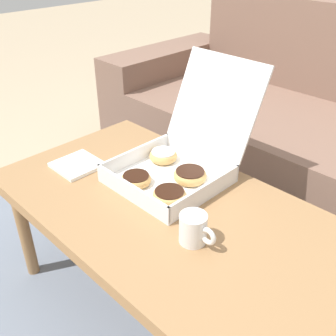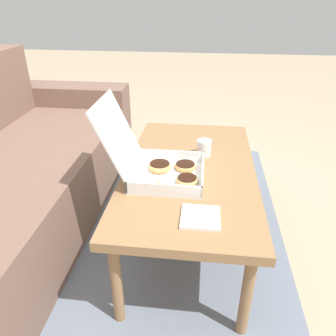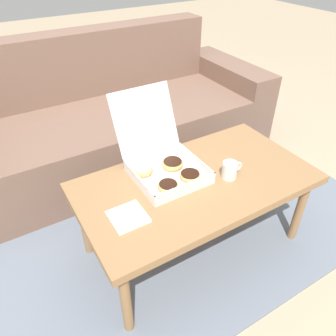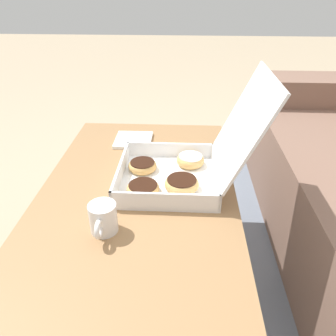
{
  "view_description": "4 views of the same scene",
  "coord_description": "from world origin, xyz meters",
  "px_view_note": "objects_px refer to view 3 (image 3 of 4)",
  "views": [
    {
      "loc": [
        0.65,
        -0.85,
        1.16
      ],
      "look_at": [
        -0.1,
        -0.1,
        0.51
      ],
      "focal_mm": 42.0,
      "sensor_mm": 36.0,
      "label": 1
    },
    {
      "loc": [
        -1.38,
        -0.25,
        1.21
      ],
      "look_at": [
        -0.1,
        -0.1,
        0.51
      ],
      "focal_mm": 35.0,
      "sensor_mm": 36.0,
      "label": 2
    },
    {
      "loc": [
        -0.75,
        -1.17,
        1.43
      ],
      "look_at": [
        -0.1,
        -0.1,
        0.51
      ],
      "focal_mm": 35.0,
      "sensor_mm": 36.0,
      "label": 3
    },
    {
      "loc": [
        0.8,
        -0.05,
        1.05
      ],
      "look_at": [
        -0.1,
        -0.1,
        0.51
      ],
      "focal_mm": 35.0,
      "sensor_mm": 36.0,
      "label": 4
    }
  ],
  "objects_px": {
    "couch": "(114,122)",
    "coffee_table": "(196,187)",
    "coffee_mug": "(230,170)",
    "pastry_box": "(163,162)"
  },
  "relations": [
    {
      "from": "coffee_table",
      "to": "coffee_mug",
      "type": "bearing_deg",
      "value": -22.92
    },
    {
      "from": "pastry_box",
      "to": "couch",
      "type": "bearing_deg",
      "value": 83.27
    },
    {
      "from": "couch",
      "to": "pastry_box",
      "type": "relative_size",
      "value": 4.98
    },
    {
      "from": "couch",
      "to": "coffee_table",
      "type": "bearing_deg",
      "value": -90.0
    },
    {
      "from": "couch",
      "to": "coffee_mug",
      "type": "bearing_deg",
      "value": -82.36
    },
    {
      "from": "couch",
      "to": "pastry_box",
      "type": "xyz_separation_m",
      "value": [
        -0.11,
        -0.89,
        0.23
      ]
    },
    {
      "from": "coffee_table",
      "to": "coffee_mug",
      "type": "distance_m",
      "value": 0.18
    },
    {
      "from": "coffee_mug",
      "to": "pastry_box",
      "type": "bearing_deg",
      "value": 141.37
    },
    {
      "from": "coffee_table",
      "to": "coffee_mug",
      "type": "xyz_separation_m",
      "value": [
        0.15,
        -0.06,
        0.09
      ]
    },
    {
      "from": "couch",
      "to": "coffee_mug",
      "type": "distance_m",
      "value": 1.12
    }
  ]
}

